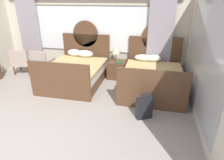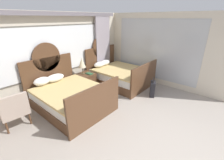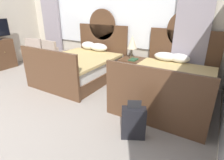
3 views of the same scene
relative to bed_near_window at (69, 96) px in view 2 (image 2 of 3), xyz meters
The scene contains 10 objects.
ground_plane 3.08m from the bed_near_window, 86.63° to the right, with size 24.00×24.00×0.00m, color #9E9389.
wall_back_window 1.52m from the bed_near_window, 80.73° to the left, with size 6.43×0.22×2.70m.
wall_right_mirror 3.78m from the bed_near_window, 20.03° to the right, with size 0.08×4.76×2.70m.
bed_near_window is the anchor object (origin of this frame).
bed_near_mirror 2.38m from the bed_near_window, ahead, with size 1.70×2.20×1.82m.
nightstand_between_beds 1.37m from the bed_near_window, 28.92° to the left, with size 0.59×0.61×0.58m.
table_lamp_on_nightstand 1.49m from the bed_near_window, 33.00° to the left, with size 0.27×0.27×0.61m.
book_on_nightstand 1.41m from the bed_near_window, 22.98° to the left, with size 0.18×0.26×0.03m.
armchair_by_window_left 1.39m from the bed_near_window, 168.03° to the left, with size 0.65×0.65×0.91m.
suitcase_on_floor 2.74m from the bed_near_window, 34.29° to the right, with size 0.39×0.30×0.64m.
Camera 2 is at (-2.39, -0.47, 2.51)m, focal length 24.46 mm.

